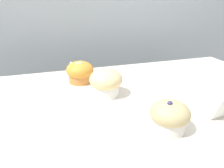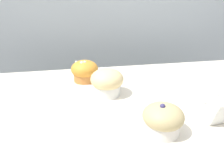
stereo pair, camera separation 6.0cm
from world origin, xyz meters
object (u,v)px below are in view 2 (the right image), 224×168
at_px(muffin_back_right, 163,119).
at_px(serving_plate, 183,89).
at_px(muffin_back_left, 85,71).
at_px(muffin_front_center, 107,82).

relative_size(muffin_back_right, serving_plate, 0.45).
bearing_deg(muffin_back_left, muffin_back_right, -67.14).
xyz_separation_m(muffin_back_left, muffin_back_right, (0.14, -0.33, -0.00)).
bearing_deg(muffin_back_left, muffin_front_center, -65.10).
relative_size(muffin_back_left, serving_plate, 0.46).
xyz_separation_m(muffin_front_center, muffin_back_right, (0.08, -0.21, -0.01)).
height_order(muffin_front_center, serving_plate, muffin_front_center).
height_order(muffin_back_left, muffin_back_right, muffin_back_left).
xyz_separation_m(muffin_front_center, muffin_back_left, (-0.06, 0.12, -0.00)).
relative_size(muffin_front_center, muffin_back_left, 1.06).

